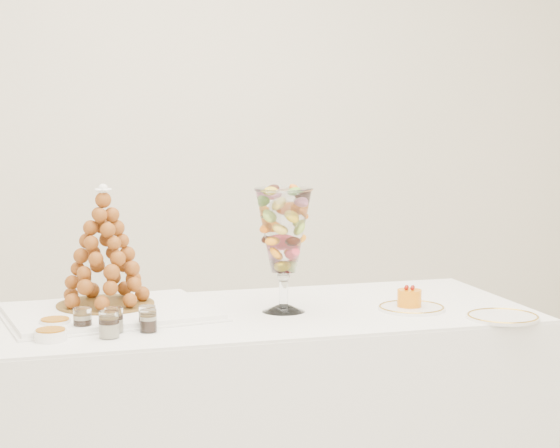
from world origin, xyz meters
name	(u,v)px	position (x,y,z in m)	size (l,w,h in m)	color
buffet_table	(235,423)	(-0.08, 0.11, 0.35)	(1.86, 0.76, 0.70)	white
lace_tray	(110,312)	(-0.45, 0.18, 0.71)	(0.60, 0.45, 0.02)	white
macaron_vase	(284,232)	(0.08, 0.09, 0.95)	(0.18, 0.18, 0.38)	white
cake_plate	(411,308)	(0.47, 0.01, 0.71)	(0.21, 0.21, 0.01)	white
spare_plate	(503,317)	(0.69, -0.18, 0.71)	(0.22, 0.22, 0.01)	white
verrine_a	(83,320)	(-0.55, -0.02, 0.74)	(0.05, 0.05, 0.07)	white
verrine_b	(114,320)	(-0.46, -0.05, 0.74)	(0.05, 0.05, 0.07)	white
verrine_c	(147,317)	(-0.36, -0.03, 0.74)	(0.05, 0.05, 0.07)	white
verrine_d	(109,325)	(-0.48, -0.11, 0.74)	(0.06, 0.06, 0.08)	white
verrine_e	(148,321)	(-0.37, -0.07, 0.74)	(0.05, 0.05, 0.06)	white
ramekin_back	(55,325)	(-0.62, 0.03, 0.72)	(0.09, 0.09, 0.03)	white
ramekin_front	(51,335)	(-0.64, -0.10, 0.72)	(0.09, 0.09, 0.03)	white
croquembouche	(104,247)	(-0.46, 0.24, 0.91)	(0.32, 0.32, 0.38)	brown
mousse_cake	(409,298)	(0.47, 0.02, 0.74)	(0.08, 0.08, 0.07)	orange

